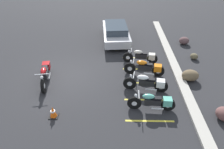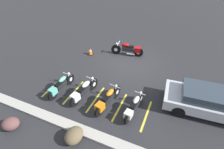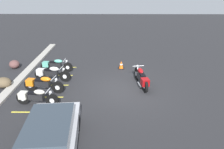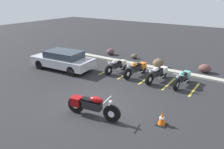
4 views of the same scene
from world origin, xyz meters
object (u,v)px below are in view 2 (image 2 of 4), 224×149
(parked_bike_0, at_px, (134,107))
(traffic_cone, at_px, (90,51))
(landscape_rock_3, at_px, (74,135))
(motorcycle_maroon_featured, at_px, (129,49))
(parked_bike_2, at_px, (83,91))
(parked_bike_1, at_px, (107,100))
(parked_bike_3, at_px, (60,86))
(landscape_rock_1, at_px, (11,124))
(car_silver, at_px, (209,101))

(parked_bike_0, xyz_separation_m, traffic_cone, (4.85, -4.29, -0.19))
(parked_bike_0, bearing_deg, landscape_rock_3, 149.63)
(motorcycle_maroon_featured, xyz_separation_m, traffic_cone, (2.73, 1.07, -0.25))
(parked_bike_2, height_order, landscape_rock_3, parked_bike_2)
(landscape_rock_3, xyz_separation_m, traffic_cone, (2.99, -6.74, -0.04))
(parked_bike_0, height_order, parked_bike_1, parked_bike_1)
(motorcycle_maroon_featured, relative_size, parked_bike_2, 1.08)
(parked_bike_2, relative_size, parked_bike_3, 1.05)
(motorcycle_maroon_featured, xyz_separation_m, landscape_rock_1, (2.72, 8.44, -0.23))
(parked_bike_2, xyz_separation_m, parked_bike_3, (1.44, 0.10, -0.02))
(motorcycle_maroon_featured, relative_size, landscape_rock_1, 3.15)
(parked_bike_3, xyz_separation_m, landscape_rock_1, (0.56, 2.95, -0.17))
(car_silver, distance_m, traffic_cone, 8.60)
(parked_bike_3, xyz_separation_m, car_silver, (-7.60, -1.75, 0.23))
(parked_bike_0, height_order, landscape_rock_1, parked_bike_0)
(parked_bike_3, height_order, landscape_rock_3, parked_bike_3)
(landscape_rock_1, distance_m, landscape_rock_3, 3.05)
(parked_bike_0, bearing_deg, motorcycle_maroon_featured, 28.51)
(motorcycle_maroon_featured, height_order, parked_bike_3, motorcycle_maroon_featured)
(parked_bike_2, distance_m, parked_bike_3, 1.44)
(landscape_rock_1, bearing_deg, parked_bike_3, -100.72)
(car_silver, bearing_deg, parked_bike_2, -169.78)
(parked_bike_3, bearing_deg, parked_bike_1, -86.08)
(motorcycle_maroon_featured, distance_m, landscape_rock_1, 8.87)
(motorcycle_maroon_featured, distance_m, parked_bike_2, 5.43)
(parked_bike_0, distance_m, car_silver, 3.70)
(parked_bike_0, height_order, car_silver, car_silver)
(parked_bike_0, xyz_separation_m, parked_bike_1, (1.38, 0.10, 0.03))
(parked_bike_0, height_order, parked_bike_2, parked_bike_2)
(parked_bike_1, relative_size, traffic_cone, 4.07)
(parked_bike_0, height_order, traffic_cone, parked_bike_0)
(motorcycle_maroon_featured, height_order, parked_bike_0, motorcycle_maroon_featured)
(parked_bike_1, relative_size, car_silver, 0.51)
(parked_bike_3, bearing_deg, traffic_cone, 10.78)
(parked_bike_3, bearing_deg, motorcycle_maroon_featured, -18.01)
(landscape_rock_1, height_order, landscape_rock_3, landscape_rock_3)
(parked_bike_3, relative_size, landscape_rock_1, 2.78)
(traffic_cone, bearing_deg, parked_bike_2, 114.85)
(parked_bike_1, xyz_separation_m, landscape_rock_3, (0.48, 2.34, -0.17))
(car_silver, relative_size, traffic_cone, 8.03)
(landscape_rock_1, bearing_deg, traffic_cone, -89.99)
(parked_bike_0, bearing_deg, traffic_cone, 55.39)
(motorcycle_maroon_featured, bearing_deg, parked_bike_2, 73.11)
(parked_bike_1, relative_size, landscape_rock_3, 2.49)
(landscape_rock_3, bearing_deg, parked_bike_3, -43.76)
(parked_bike_3, bearing_deg, parked_bike_0, -84.83)
(landscape_rock_1, bearing_deg, parked_bike_2, -123.15)
(car_silver, bearing_deg, landscape_rock_3, -146.53)
(parked_bike_1, distance_m, car_silver, 5.01)
(parked_bike_3, height_order, car_silver, car_silver)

